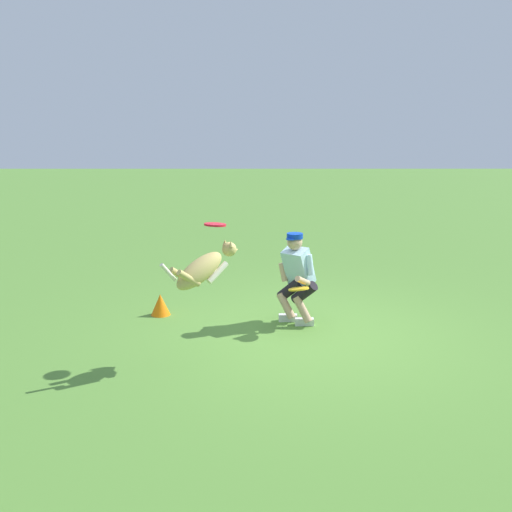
{
  "coord_description": "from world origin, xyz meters",
  "views": [
    {
      "loc": [
        0.68,
        7.38,
        2.73
      ],
      "look_at": [
        0.67,
        0.21,
        1.12
      ],
      "focal_mm": 41.1,
      "sensor_mm": 36.0,
      "label": 1
    }
  ],
  "objects_px": {
    "frisbee_flying": "(215,225)",
    "frisbee_held": "(299,289)",
    "dog": "(203,269)",
    "person": "(297,275)",
    "training_cone": "(160,305)"
  },
  "relations": [
    {
      "from": "training_cone",
      "to": "frisbee_flying",
      "type": "bearing_deg",
      "value": 120.71
    },
    {
      "from": "dog",
      "to": "frisbee_flying",
      "type": "distance_m",
      "value": 0.53
    },
    {
      "from": "dog",
      "to": "training_cone",
      "type": "relative_size",
      "value": 2.73
    },
    {
      "from": "frisbee_flying",
      "to": "frisbee_held",
      "type": "height_order",
      "value": "frisbee_flying"
    },
    {
      "from": "person",
      "to": "frisbee_held",
      "type": "xyz_separation_m",
      "value": [
        0.0,
        0.39,
        -0.09
      ]
    },
    {
      "from": "training_cone",
      "to": "frisbee_held",
      "type": "bearing_deg",
      "value": 158.97
    },
    {
      "from": "person",
      "to": "frisbee_flying",
      "type": "distance_m",
      "value": 1.82
    },
    {
      "from": "frisbee_held",
      "to": "training_cone",
      "type": "relative_size",
      "value": 0.86
    },
    {
      "from": "person",
      "to": "frisbee_held",
      "type": "relative_size",
      "value": 4.76
    },
    {
      "from": "dog",
      "to": "training_cone",
      "type": "height_order",
      "value": "dog"
    },
    {
      "from": "dog",
      "to": "frisbee_held",
      "type": "bearing_deg",
      "value": 0.42
    },
    {
      "from": "frisbee_flying",
      "to": "training_cone",
      "type": "height_order",
      "value": "frisbee_flying"
    },
    {
      "from": "person",
      "to": "dog",
      "type": "height_order",
      "value": "dog"
    },
    {
      "from": "person",
      "to": "dog",
      "type": "relative_size",
      "value": 1.5
    },
    {
      "from": "frisbee_flying",
      "to": "dog",
      "type": "bearing_deg",
      "value": 58.96
    }
  ]
}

